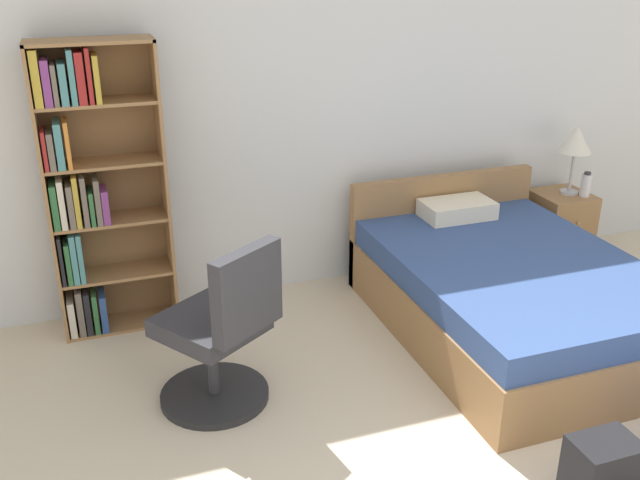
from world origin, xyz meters
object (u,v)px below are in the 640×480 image
Objects in this scene: bed at (507,291)px; bookshelf at (92,190)px; office_chair at (222,336)px; nightstand at (559,227)px; water_bottle at (586,185)px; table_lamp at (576,142)px.

bookshelf is at bearing 159.95° from bed.
office_chair reaches higher than nightstand.
office_chair reaches higher than bed.
bed is 3.67× the size of nightstand.
bed is (2.44, -0.89, -0.67)m from bookshelf.
water_bottle is (3.55, -0.17, -0.30)m from bookshelf.
water_bottle is (1.12, 0.72, 0.37)m from bed.
bed reaches higher than nightstand.
bookshelf reaches higher than bed.
bed is at bearing 6.05° from office_chair.
office_chair is 3.16m from table_lamp.
table_lamp is at bearing -10.43° from nightstand.
table_lamp is at bearing 19.10° from office_chair.
nightstand is at bearing 137.70° from water_bottle.
office_chair is (0.54, -1.09, -0.52)m from bookshelf.
bookshelf is 3.51m from nightstand.
table_lamp reaches higher than water_bottle.
bed is 1.38m from water_bottle.
water_bottle is (3.01, 0.92, 0.21)m from office_chair.
nightstand is 0.69m from table_lamp.
nightstand is at bearing -1.06° from bookshelf.
water_bottle reaches higher than nightstand.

